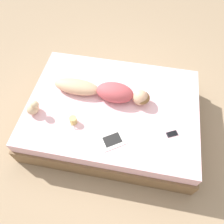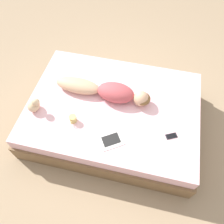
# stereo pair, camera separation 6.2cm
# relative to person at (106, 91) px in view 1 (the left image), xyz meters

# --- Properties ---
(ground_plane) EXTENTS (12.00, 12.00, 0.00)m
(ground_plane) POSITION_rel_person_xyz_m (0.12, 0.12, -0.58)
(ground_plane) COLOR #9E8466
(bed) EXTENTS (1.68, 2.30, 0.48)m
(bed) POSITION_rel_person_xyz_m (0.12, 0.12, -0.34)
(bed) COLOR brown
(bed) RESTS_ON ground_plane
(person) EXTENTS (0.31, 1.30, 0.22)m
(person) POSITION_rel_person_xyz_m (0.00, 0.00, 0.00)
(person) COLOR tan
(person) RESTS_ON bed
(open_magazine) EXTENTS (0.52, 0.48, 0.01)m
(open_magazine) POSITION_rel_person_xyz_m (0.54, 0.15, -0.10)
(open_magazine) COLOR white
(open_magazine) RESTS_ON bed
(coffee_mug) EXTENTS (0.12, 0.09, 0.10)m
(coffee_mug) POSITION_rel_person_xyz_m (0.48, -0.31, -0.05)
(coffee_mug) COLOR tan
(coffee_mug) RESTS_ON bed
(cell_phone) EXTENTS (0.12, 0.15, 0.01)m
(cell_phone) POSITION_rel_person_xyz_m (0.42, 0.90, -0.09)
(cell_phone) COLOR black
(cell_phone) RESTS_ON bed
(plush_toy) EXTENTS (0.17, 0.18, 0.22)m
(plush_toy) POSITION_rel_person_xyz_m (0.42, -0.84, -0.01)
(plush_toy) COLOR #D1B289
(plush_toy) RESTS_ON bed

